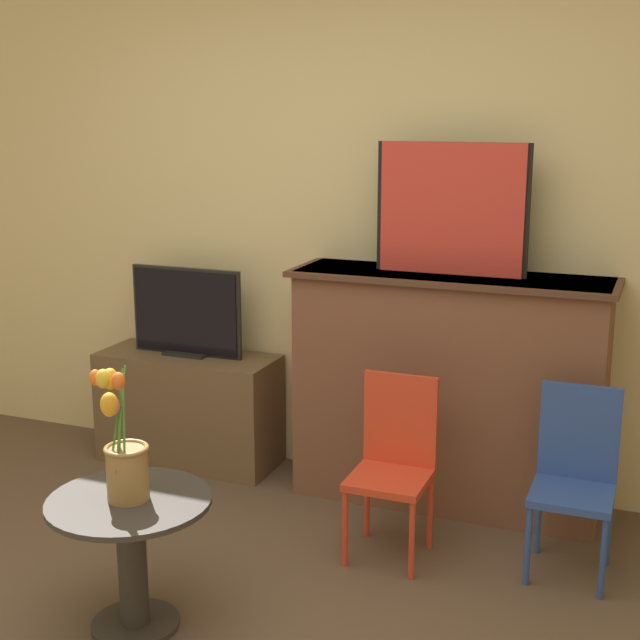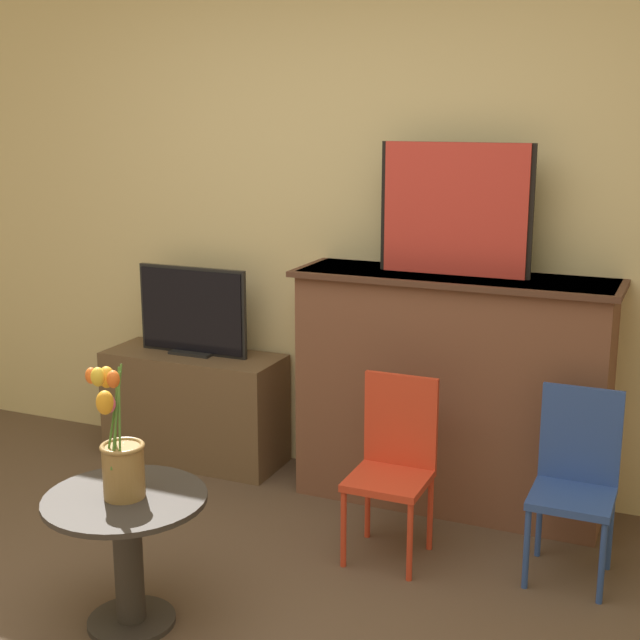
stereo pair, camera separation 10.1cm
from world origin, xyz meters
The scene contains 9 objects.
wall_back centered at (0.00, 2.13, 1.35)m, with size 8.00×0.06×2.70m.
fireplace_mantel centered at (0.53, 1.90, 0.56)m, with size 1.44×0.43×1.08m.
painting centered at (0.51, 1.91, 1.37)m, with size 0.68×0.03×0.58m.
tv_stand centered at (-0.83, 1.89, 0.29)m, with size 0.93×0.37×0.57m.
tv_monitor centered at (-0.83, 1.90, 0.79)m, with size 0.61×0.12×0.45m.
chair_red centered at (0.44, 1.35, 0.41)m, with size 0.31×0.31×0.74m.
chair_blue centered at (1.15, 1.47, 0.41)m, with size 0.31×0.31×0.74m.
side_table centered at (-0.24, 0.47, 0.32)m, with size 0.57×0.57×0.49m.
vase_tulips centered at (-0.24, 0.46, 0.65)m, with size 0.16×0.22×0.50m.
Camera 2 is at (1.51, -1.89, 1.79)m, focal length 50.00 mm.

